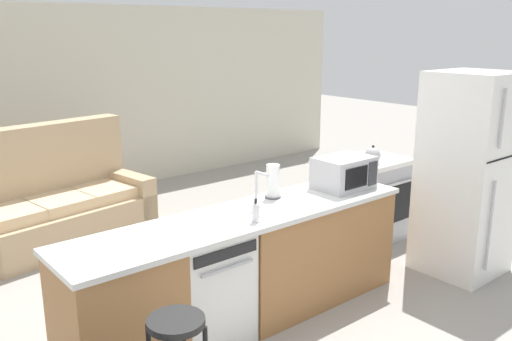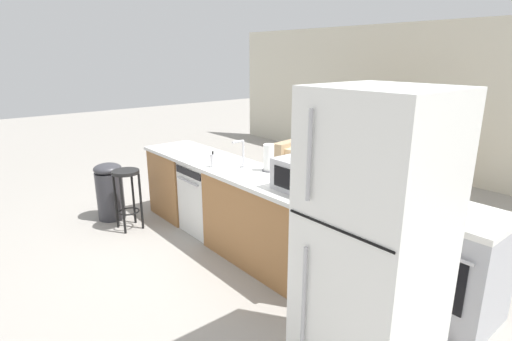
{
  "view_description": "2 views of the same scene",
  "coord_description": "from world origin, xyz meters",
  "px_view_note": "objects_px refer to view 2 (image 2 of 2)",
  "views": [
    {
      "loc": [
        -2.26,
        -3.06,
        2.25
      ],
      "look_at": [
        0.54,
        0.35,
        1.11
      ],
      "focal_mm": 38.0,
      "sensor_mm": 36.0,
      "label": 1
    },
    {
      "loc": [
        3.56,
        -2.45,
        2.06
      ],
      "look_at": [
        0.34,
        0.21,
        0.84
      ],
      "focal_mm": 28.0,
      "sensor_mm": 36.0,
      "label": 2
    }
  ],
  "objects_px": {
    "couch": "(341,160)",
    "stove_range": "(449,264)",
    "microwave": "(304,176)",
    "kettle": "(429,199)",
    "dishwasher": "(211,197)",
    "trash_bin": "(110,190)",
    "refrigerator": "(373,249)",
    "soap_bottle": "(213,161)",
    "bar_stool": "(127,187)",
    "paper_towel_roll": "(269,158)"
  },
  "relations": [
    {
      "from": "microwave",
      "to": "bar_stool",
      "type": "height_order",
      "value": "microwave"
    },
    {
      "from": "refrigerator",
      "to": "soap_bottle",
      "type": "relative_size",
      "value": 10.79
    },
    {
      "from": "dishwasher",
      "to": "trash_bin",
      "type": "bearing_deg",
      "value": -144.61
    },
    {
      "from": "microwave",
      "to": "couch",
      "type": "bearing_deg",
      "value": 122.41
    },
    {
      "from": "bar_stool",
      "to": "kettle",
      "type": "bearing_deg",
      "value": 20.69
    },
    {
      "from": "dishwasher",
      "to": "soap_bottle",
      "type": "height_order",
      "value": "soap_bottle"
    },
    {
      "from": "microwave",
      "to": "kettle",
      "type": "relative_size",
      "value": 2.44
    },
    {
      "from": "kettle",
      "to": "bar_stool",
      "type": "xyz_separation_m",
      "value": [
        -3.11,
        -1.18,
        -0.45
      ]
    },
    {
      "from": "refrigerator",
      "to": "kettle",
      "type": "bearing_deg",
      "value": 99.66
    },
    {
      "from": "refrigerator",
      "to": "soap_bottle",
      "type": "bearing_deg",
      "value": 170.79
    },
    {
      "from": "stove_range",
      "to": "refrigerator",
      "type": "bearing_deg",
      "value": -90.01
    },
    {
      "from": "dishwasher",
      "to": "kettle",
      "type": "xyz_separation_m",
      "value": [
        2.43,
        0.42,
        0.56
      ]
    },
    {
      "from": "couch",
      "to": "stove_range",
      "type": "bearing_deg",
      "value": -37.17
    },
    {
      "from": "soap_bottle",
      "to": "couch",
      "type": "relative_size",
      "value": 0.08
    },
    {
      "from": "microwave",
      "to": "stove_range",
      "type": "bearing_deg",
      "value": 26.65
    },
    {
      "from": "microwave",
      "to": "trash_bin",
      "type": "bearing_deg",
      "value": -163.04
    },
    {
      "from": "soap_bottle",
      "to": "bar_stool",
      "type": "height_order",
      "value": "soap_bottle"
    },
    {
      "from": "stove_range",
      "to": "kettle",
      "type": "relative_size",
      "value": 4.39
    },
    {
      "from": "trash_bin",
      "to": "refrigerator",
      "type": "bearing_deg",
      "value": 3.93
    },
    {
      "from": "bar_stool",
      "to": "couch",
      "type": "xyz_separation_m",
      "value": [
        0.49,
        3.41,
        -0.14
      ]
    },
    {
      "from": "refrigerator",
      "to": "couch",
      "type": "xyz_separation_m",
      "value": [
        -2.79,
        3.21,
        -0.56
      ]
    },
    {
      "from": "dishwasher",
      "to": "soap_bottle",
      "type": "distance_m",
      "value": 0.68
    },
    {
      "from": "refrigerator",
      "to": "trash_bin",
      "type": "height_order",
      "value": "refrigerator"
    },
    {
      "from": "stove_range",
      "to": "paper_towel_roll",
      "type": "relative_size",
      "value": 3.19
    },
    {
      "from": "refrigerator",
      "to": "microwave",
      "type": "height_order",
      "value": "refrigerator"
    },
    {
      "from": "paper_towel_roll",
      "to": "stove_range",
      "type": "bearing_deg",
      "value": 11.77
    },
    {
      "from": "stove_range",
      "to": "trash_bin",
      "type": "relative_size",
      "value": 1.22
    },
    {
      "from": "dishwasher",
      "to": "microwave",
      "type": "bearing_deg",
      "value": -0.05
    },
    {
      "from": "trash_bin",
      "to": "couch",
      "type": "bearing_deg",
      "value": 74.68
    },
    {
      "from": "refrigerator",
      "to": "kettle",
      "type": "height_order",
      "value": "refrigerator"
    },
    {
      "from": "dishwasher",
      "to": "microwave",
      "type": "height_order",
      "value": "microwave"
    },
    {
      "from": "bar_stool",
      "to": "refrigerator",
      "type": "bearing_deg",
      "value": 3.54
    },
    {
      "from": "stove_range",
      "to": "trash_bin",
      "type": "height_order",
      "value": "stove_range"
    },
    {
      "from": "stove_range",
      "to": "couch",
      "type": "relative_size",
      "value": 0.43
    },
    {
      "from": "stove_range",
      "to": "kettle",
      "type": "xyz_separation_m",
      "value": [
        -0.17,
        -0.13,
        0.53
      ]
    },
    {
      "from": "kettle",
      "to": "bar_stool",
      "type": "height_order",
      "value": "kettle"
    },
    {
      "from": "paper_towel_roll",
      "to": "trash_bin",
      "type": "relative_size",
      "value": 0.38
    },
    {
      "from": "soap_bottle",
      "to": "bar_stool",
      "type": "xyz_separation_m",
      "value": [
        -1.03,
        -0.57,
        -0.44
      ]
    },
    {
      "from": "dishwasher",
      "to": "stove_range",
      "type": "height_order",
      "value": "stove_range"
    },
    {
      "from": "stove_range",
      "to": "paper_towel_roll",
      "type": "height_order",
      "value": "paper_towel_roll"
    },
    {
      "from": "dishwasher",
      "to": "stove_range",
      "type": "bearing_deg",
      "value": 11.91
    },
    {
      "from": "paper_towel_roll",
      "to": "couch",
      "type": "relative_size",
      "value": 0.13
    },
    {
      "from": "paper_towel_roll",
      "to": "bar_stool",
      "type": "bearing_deg",
      "value": -148.31
    },
    {
      "from": "kettle",
      "to": "couch",
      "type": "relative_size",
      "value": 0.1
    },
    {
      "from": "dishwasher",
      "to": "soap_bottle",
      "type": "bearing_deg",
      "value": -27.89
    },
    {
      "from": "couch",
      "to": "kettle",
      "type": "bearing_deg",
      "value": -40.5
    },
    {
      "from": "trash_bin",
      "to": "bar_stool",
      "type": "bearing_deg",
      "value": 6.72
    },
    {
      "from": "microwave",
      "to": "kettle",
      "type": "xyz_separation_m",
      "value": [
        0.93,
        0.42,
        -0.05
      ]
    },
    {
      "from": "dishwasher",
      "to": "trash_bin",
      "type": "relative_size",
      "value": 1.14
    },
    {
      "from": "kettle",
      "to": "dishwasher",
      "type": "bearing_deg",
      "value": -170.15
    }
  ]
}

